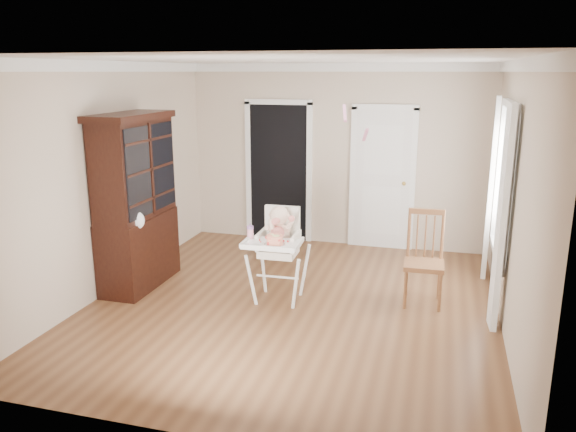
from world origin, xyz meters
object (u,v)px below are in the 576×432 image
(cake, at_px, (275,240))
(china_cabinet, at_px, (136,202))
(sippy_cup, at_px, (250,232))
(dining_chair, at_px, (424,261))
(high_chair, at_px, (278,244))

(cake, xyz_separation_m, china_cabinet, (-1.84, 0.32, 0.24))
(cake, height_order, china_cabinet, china_cabinet)
(sippy_cup, xyz_separation_m, dining_chair, (1.89, 0.53, -0.35))
(cake, distance_m, dining_chair, 1.73)
(cake, relative_size, dining_chair, 0.21)
(high_chair, bearing_deg, sippy_cup, -152.30)
(high_chair, relative_size, dining_chair, 1.03)
(high_chair, relative_size, sippy_cup, 6.08)
(high_chair, bearing_deg, dining_chair, 11.48)
(dining_chair, bearing_deg, china_cabinet, -175.83)
(china_cabinet, relative_size, dining_chair, 1.98)
(high_chair, height_order, cake, high_chair)
(high_chair, height_order, dining_chair, high_chair)
(high_chair, relative_size, cake, 4.83)
(sippy_cup, bearing_deg, cake, -23.77)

